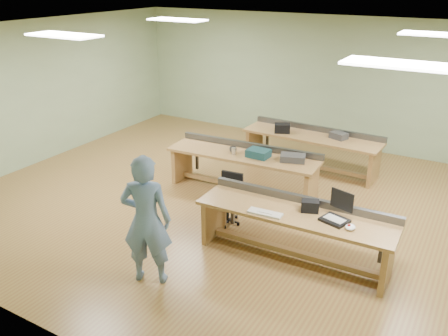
{
  "coord_description": "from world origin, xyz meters",
  "views": [
    {
      "loc": [
        3.4,
        -6.75,
        3.86
      ],
      "look_at": [
        -0.17,
        -0.6,
        0.92
      ],
      "focal_mm": 38.0,
      "sensor_mm": 36.0,
      "label": 1
    }
  ],
  "objects": [
    {
      "name": "drinks_can",
      "position": [
        -0.56,
        0.41,
        0.82
      ],
      "size": [
        0.09,
        0.09,
        0.13
      ],
      "primitive_type": "cylinder",
      "rotation": [
        0.0,
        0.0,
        -0.2
      ],
      "color": "silver",
      "rests_on": "workbench_mid"
    },
    {
      "name": "parts_bin_grey",
      "position": [
        0.51,
        0.66,
        0.81
      ],
      "size": [
        0.5,
        0.4,
        0.12
      ],
      "primitive_type": "cube",
      "rotation": [
        0.0,
        0.0,
        0.31
      ],
      "color": "#333335",
      "rests_on": "workbench_mid"
    },
    {
      "name": "person",
      "position": [
        -0.17,
        -2.6,
        0.9
      ],
      "size": [
        0.78,
        0.66,
        1.8
      ],
      "primitive_type": "imported",
      "rotation": [
        0.0,
        0.0,
        3.56
      ],
      "color": "#6A84AD",
      "rests_on": "floor"
    },
    {
      "name": "laptop_screen",
      "position": [
        1.9,
        -1.0,
        1.02
      ],
      "size": [
        0.34,
        0.11,
        0.27
      ],
      "primitive_type": "cube",
      "rotation": [
        0.0,
        0.0,
        -0.29
      ],
      "color": "black",
      "rests_on": "laptop_base"
    },
    {
      "name": "tray_back",
      "position": [
        0.84,
        2.28,
        0.81
      ],
      "size": [
        0.38,
        0.33,
        0.13
      ],
      "primitive_type": "cube",
      "rotation": [
        0.0,
        0.0,
        -0.35
      ],
      "color": "#333335",
      "rests_on": "workbench_back"
    },
    {
      "name": "trackball_mouse",
      "position": [
        2.11,
        -1.23,
        0.78
      ],
      "size": [
        0.15,
        0.17,
        0.07
      ],
      "primitive_type": "ellipsoid",
      "rotation": [
        0.0,
        0.0,
        -0.08
      ],
      "color": "white",
      "rests_on": "workbench_front"
    },
    {
      "name": "wall_back",
      "position": [
        0.0,
        4.0,
        1.5
      ],
      "size": [
        10.0,
        0.04,
        3.0
      ],
      "primitive_type": "cube",
      "color": "#90AA81",
      "rests_on": "floor"
    },
    {
      "name": "wall_left",
      "position": [
        -5.0,
        0.0,
        1.5
      ],
      "size": [
        0.04,
        8.0,
        3.0
      ],
      "primitive_type": "cube",
      "color": "#90AA81",
      "rests_on": "floor"
    },
    {
      "name": "fluor_panels",
      "position": [
        0.0,
        0.0,
        2.97
      ],
      "size": [
        6.2,
        3.5,
        0.03
      ],
      "color": "white",
      "rests_on": "ceiling"
    },
    {
      "name": "laptop_base",
      "position": [
        1.86,
        -1.13,
        0.77
      ],
      "size": [
        0.41,
        0.37,
        0.04
      ],
      "primitive_type": "cube",
      "rotation": [
        0.0,
        0.0,
        -0.29
      ],
      "color": "black",
      "rests_on": "workbench_front"
    },
    {
      "name": "storage_box_back",
      "position": [
        -0.31,
        2.08,
        0.84
      ],
      "size": [
        0.39,
        0.34,
        0.18
      ],
      "primitive_type": "cube",
      "rotation": [
        0.0,
        0.0,
        0.42
      ],
      "color": "black",
      "rests_on": "workbench_back"
    },
    {
      "name": "ceiling",
      "position": [
        0.0,
        0.0,
        3.0
      ],
      "size": [
        10.0,
        10.0,
        0.0
      ],
      "primitive_type": "plane",
      "color": "silver",
      "rests_on": "wall_back"
    },
    {
      "name": "parts_bin_teal",
      "position": [
        -0.11,
        0.53,
        0.82
      ],
      "size": [
        0.41,
        0.31,
        0.14
      ],
      "primitive_type": "cube",
      "rotation": [
        0.0,
        0.0,
        -0.04
      ],
      "color": "#143A41",
      "rests_on": "workbench_mid"
    },
    {
      "name": "workbench_back",
      "position": [
        0.3,
        2.22,
        0.56
      ],
      "size": [
        2.89,
        0.85,
        0.86
      ],
      "rotation": [
        0.0,
        0.0,
        -0.03
      ],
      "color": "#AE8749",
      "rests_on": "floor"
    },
    {
      "name": "wall_front",
      "position": [
        0.0,
        -4.0,
        1.5
      ],
      "size": [
        10.0,
        0.04,
        3.0
      ],
      "primitive_type": "cube",
      "color": "#90AA81",
      "rests_on": "floor"
    },
    {
      "name": "floor",
      "position": [
        0.0,
        0.0,
        0.0
      ],
      "size": [
        10.0,
        10.0,
        0.0
      ],
      "primitive_type": "plane",
      "color": "olive",
      "rests_on": "ground"
    },
    {
      "name": "mug",
      "position": [
        -0.62,
        0.5,
        0.8
      ],
      "size": [
        0.14,
        0.14,
        0.11
      ],
      "primitive_type": "imported",
      "rotation": [
        0.0,
        0.0,
        0.03
      ],
      "color": "#333335",
      "rests_on": "workbench_mid"
    },
    {
      "name": "camera_bag",
      "position": [
        1.47,
        -1.02,
        0.83
      ],
      "size": [
        0.28,
        0.23,
        0.17
      ],
      "primitive_type": "cube",
      "rotation": [
        0.0,
        0.0,
        0.36
      ],
      "color": "black",
      "rests_on": "workbench_front"
    },
    {
      "name": "task_chair",
      "position": [
        -0.05,
        -0.66,
        0.31
      ],
      "size": [
        0.49,
        0.49,
        0.84
      ],
      "rotation": [
        0.0,
        0.0,
        0.09
      ],
      "color": "black",
      "rests_on": "floor"
    },
    {
      "name": "workbench_front",
      "position": [
        1.3,
        -1.11,
        0.56
      ],
      "size": [
        2.84,
        0.83,
        0.86
      ],
      "rotation": [
        0.0,
        0.0,
        0.03
      ],
      "color": "#AE8749",
      "rests_on": "floor"
    },
    {
      "name": "keyboard",
      "position": [
        0.96,
        -1.41,
        0.76
      ],
      "size": [
        0.5,
        0.2,
        0.03
      ],
      "primitive_type": "cube",
      "rotation": [
        0.0,
        0.0,
        0.07
      ],
      "color": "beige",
      "rests_on": "workbench_front"
    },
    {
      "name": "workbench_mid",
      "position": [
        -0.43,
        0.57,
        0.56
      ],
      "size": [
        2.91,
        0.93,
        0.86
      ],
      "rotation": [
        0.0,
        0.0,
        0.06
      ],
      "color": "#AE8749",
      "rests_on": "floor"
    }
  ]
}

